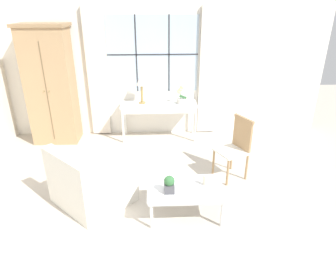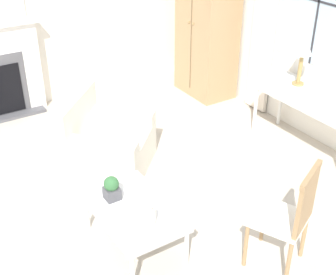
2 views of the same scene
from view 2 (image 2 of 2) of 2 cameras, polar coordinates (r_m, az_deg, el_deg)
ground_plane at (r=4.69m, az=-7.55°, el=-10.37°), size 14.00×14.00×0.00m
wall_left at (r=6.85m, az=-15.15°, el=15.27°), size 0.06×7.20×2.80m
armoire at (r=6.95m, az=4.83°, el=14.36°), size 0.95×0.62×2.31m
console_table at (r=5.69m, az=17.56°, el=4.17°), size 1.56×0.53×0.76m
table_lamp at (r=5.73m, az=16.15°, el=10.40°), size 0.22×0.22×0.60m
armchair_upholstered at (r=5.36m, az=-7.67°, el=-1.06°), size 1.30×1.30×0.87m
side_chair_wooden at (r=4.00m, az=14.81°, el=-8.88°), size 0.58×0.58×1.01m
coffee_table at (r=4.19m, az=-4.23°, el=-8.99°), size 1.00×0.63×0.43m
potted_plant_small at (r=4.22m, az=-6.93°, el=-6.13°), size 0.14×0.14×0.23m
pillar_candle at (r=3.95m, az=-1.92°, el=-9.59°), size 0.09×0.09×0.16m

